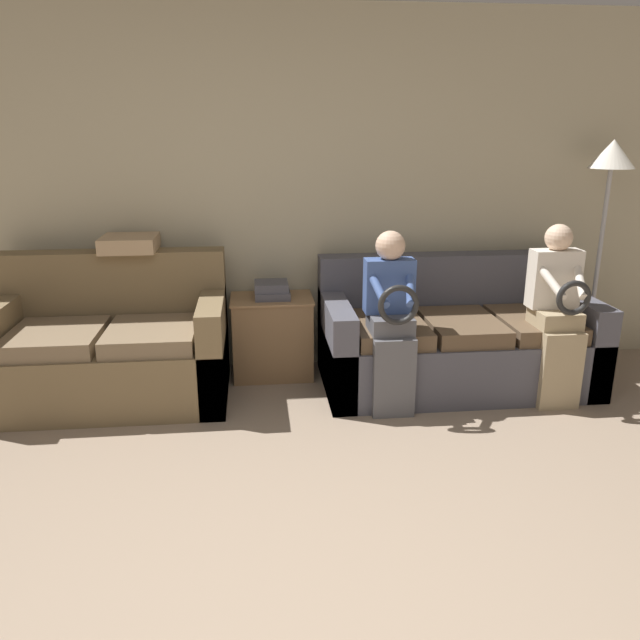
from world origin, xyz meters
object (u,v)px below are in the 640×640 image
Objects in this scene: side_shelf at (272,335)px; child_left_seated at (391,314)px; couch_side at (111,350)px; couch_main at (454,340)px; child_right_seated at (557,308)px; floor_lamp at (609,179)px; book_stack at (271,290)px; throw_pillow at (130,243)px.

child_left_seated is at bearing -41.64° from side_shelf.
couch_side is 1.11m from side_shelf.
couch_main is 0.74m from child_right_seated.
child_right_seated is at bearing -7.25° from couch_side.
floor_lamp is at bearing 45.07° from child_right_seated.
child_left_seated is at bearing -42.03° from book_stack.
couch_main is 3.14× the size of side_shelf.
child_left_seated is at bearing -11.60° from couch_side.
throw_pillow reaches higher than book_stack.
throw_pillow reaches higher than side_shelf.
floor_lamp reaches higher than child_left_seated.
side_shelf is 1.61× the size of throw_pillow.
child_left_seated is at bearing -179.88° from child_right_seated.
side_shelf is 0.34m from book_stack.
book_stack is at bearing 178.31° from floor_lamp.
couch_main is 5.07× the size of throw_pillow.
child_right_seated reaches higher than book_stack.
child_right_seated is (0.54, -0.38, 0.33)m from couch_main.
child_left_seated is (-0.54, -0.38, 0.32)m from couch_main.
couch_main is 1.11× the size of floor_lamp.
couch_main is 1.22× the size of couch_side.
floor_lamp is (0.58, 0.58, 0.77)m from child_right_seated.
child_left_seated reaches higher than couch_main.
couch_side is 1.16m from book_stack.
floor_lamp reaches higher than couch_main.
child_right_seated is 1.95m from side_shelf.
child_left_seated is 1.08m from child_right_seated.
side_shelf is 2.11× the size of book_stack.
couch_side is at bearing -179.77° from couch_main.
couch_side is 2.57× the size of side_shelf.
couch_main is at bearing -11.82° from side_shelf.
throw_pillow is (-2.76, 0.65, 0.36)m from child_right_seated.
child_right_seated is at bearing -19.53° from side_shelf.
throw_pillow is (-3.34, 0.07, -0.41)m from floor_lamp.
couch_main is 2.34m from couch_side.
child_right_seated reaches higher than child_left_seated.
child_right_seated is at bearing -13.25° from throw_pillow.
couch_main is at bearing -169.76° from floor_lamp.
throw_pillow is at bearing 179.97° from book_stack.
side_shelf is at bearing 168.18° from couch_main.
floor_lamp is at bearing -1.22° from throw_pillow.
floor_lamp reaches higher than throw_pillow.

